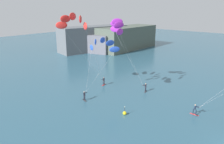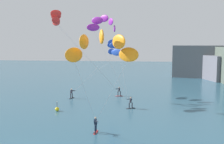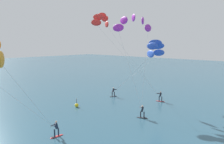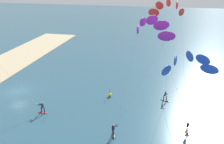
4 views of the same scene
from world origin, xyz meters
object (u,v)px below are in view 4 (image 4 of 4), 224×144
object	(u,v)px
kitesurfer_mid_water	(150,31)
kitesurfer_downwind	(169,12)
marker_buoy	(110,95)
kitesurfer_far_out	(188,65)

from	to	relation	value
kitesurfer_mid_water	kitesurfer_downwind	bearing A→B (deg)	166.95
kitesurfer_downwind	marker_buoy	size ratio (longest dim) A/B	10.75
kitesurfer_mid_water	kitesurfer_downwind	distance (m)	8.32
kitesurfer_far_out	marker_buoy	world-z (taller)	kitesurfer_far_out
kitesurfer_mid_water	kitesurfer_far_out	xyz separation A→B (m)	(0.61, 4.48, -3.58)
kitesurfer_mid_water	kitesurfer_downwind	world-z (taller)	kitesurfer_downwind
kitesurfer_far_out	kitesurfer_downwind	xyz separation A→B (m)	(-8.64, -2.61, 4.65)
kitesurfer_mid_water	kitesurfer_downwind	xyz separation A→B (m)	(-8.03, 1.86, 1.07)
marker_buoy	kitesurfer_downwind	bearing A→B (deg)	105.48
kitesurfer_mid_water	marker_buoy	world-z (taller)	kitesurfer_mid_water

